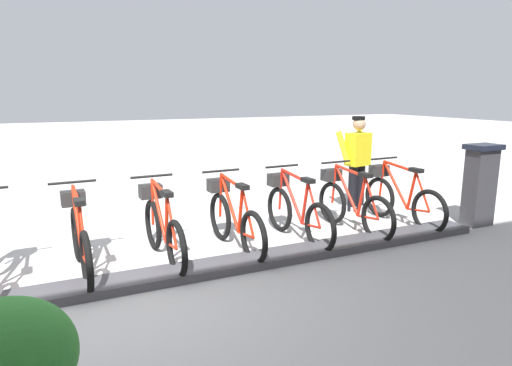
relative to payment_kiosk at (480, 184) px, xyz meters
The scene contains 10 objects.
ground_plane 5.64m from the payment_kiosk, 90.54° to the left, with size 60.00×60.00×0.00m, color beige.
dock_rail_base 5.63m from the payment_kiosk, 90.54° to the left, with size 0.44×10.27×0.10m, color #47474C.
payment_kiosk is the anchor object (origin of this frame).
bike_docked_0 1.23m from the payment_kiosk, 61.84° to the left, with size 1.72×0.54×1.02m.
bike_docked_1 2.11m from the payment_kiosk, 74.16° to the left, with size 1.72×0.54×1.02m.
bike_docked_2 3.03m from the payment_kiosk, 79.07° to the left, with size 1.72×0.54×1.02m.
bike_docked_3 3.96m from the payment_kiosk, 81.68° to the left, with size 1.72×0.54×1.02m.
bike_docked_4 4.89m from the payment_kiosk, 83.28° to the left, with size 1.72×0.54×1.02m.
bike_docked_5 5.83m from the payment_kiosk, 84.37° to the left, with size 1.72×0.54×1.02m.
worker_near_rack 1.94m from the payment_kiosk, 39.73° to the left, with size 0.50×0.67×1.66m.
Camera 1 is at (-4.61, 0.37, 2.05)m, focal length 30.96 mm.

